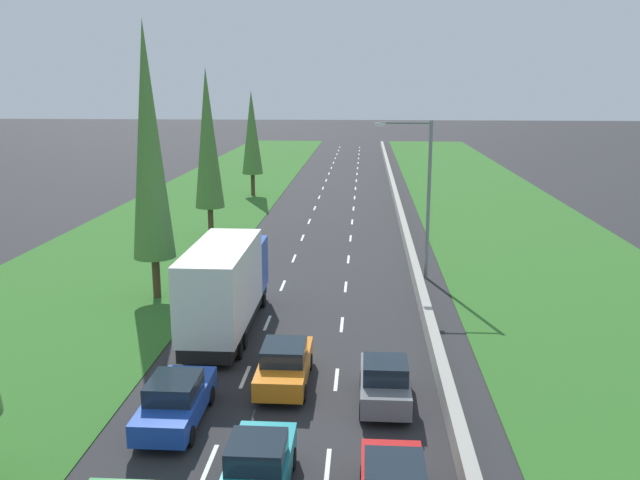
# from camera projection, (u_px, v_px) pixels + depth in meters

# --- Properties ---
(ground_plane) EXTENTS (300.00, 300.00, 0.00)m
(ground_plane) POSITION_uv_depth(u_px,v_px,m) (336.00, 203.00, 63.57)
(ground_plane) COLOR #28282B
(ground_plane) RESTS_ON ground
(grass_verge_left) EXTENTS (14.00, 140.00, 0.04)m
(grass_verge_left) POSITION_uv_depth(u_px,v_px,m) (203.00, 201.00, 64.38)
(grass_verge_left) COLOR #2D6623
(grass_verge_left) RESTS_ON ground
(grass_verge_right) EXTENTS (14.00, 140.00, 0.04)m
(grass_verge_right) POSITION_uv_depth(u_px,v_px,m) (490.00, 204.00, 62.64)
(grass_verge_right) COLOR #2D6623
(grass_verge_right) RESTS_ON ground
(median_barrier) EXTENTS (0.44, 120.00, 0.85)m
(median_barrier) POSITION_uv_depth(u_px,v_px,m) (396.00, 199.00, 63.11)
(median_barrier) COLOR #9E9B93
(median_barrier) RESTS_ON ground
(lane_markings) EXTENTS (3.64, 116.00, 0.01)m
(lane_markings) POSITION_uv_depth(u_px,v_px,m) (336.00, 203.00, 63.57)
(lane_markings) COLOR white
(lane_markings) RESTS_ON ground
(teal_hatchback_centre_lane) EXTENTS (1.74, 3.90, 1.72)m
(teal_hatchback_centre_lane) POSITION_uv_depth(u_px,v_px,m) (259.00, 466.00, 18.27)
(teal_hatchback_centre_lane) COLOR teal
(teal_hatchback_centre_lane) RESTS_ON ground
(grey_hatchback_right_lane) EXTENTS (1.74, 3.90, 1.72)m
(grey_hatchback_right_lane) POSITION_uv_depth(u_px,v_px,m) (385.00, 382.00, 23.40)
(grey_hatchback_right_lane) COLOR slate
(grey_hatchback_right_lane) RESTS_ON ground
(blue_sedan_left_lane) EXTENTS (1.82, 4.50, 1.64)m
(blue_sedan_left_lane) POSITION_uv_depth(u_px,v_px,m) (176.00, 401.00, 22.09)
(blue_sedan_left_lane) COLOR #1E47B7
(blue_sedan_left_lane) RESTS_ON ground
(orange_sedan_centre_lane) EXTENTS (1.82, 4.50, 1.64)m
(orange_sedan_centre_lane) POSITION_uv_depth(u_px,v_px,m) (285.00, 364.00, 24.97)
(orange_sedan_centre_lane) COLOR orange
(orange_sedan_centre_lane) RESTS_ON ground
(white_box_truck_left_lane) EXTENTS (2.46, 9.40, 4.18)m
(white_box_truck_left_lane) POSITION_uv_depth(u_px,v_px,m) (226.00, 285.00, 30.08)
(white_box_truck_left_lane) COLOR black
(white_box_truck_left_lane) RESTS_ON ground
(poplar_tree_second) EXTENTS (2.15, 2.15, 14.05)m
(poplar_tree_second) POSITION_uv_depth(u_px,v_px,m) (149.00, 143.00, 33.54)
(poplar_tree_second) COLOR #4C3823
(poplar_tree_second) RESTS_ON ground
(poplar_tree_third) EXTENTS (2.10, 2.10, 12.11)m
(poplar_tree_third) POSITION_uv_depth(u_px,v_px,m) (208.00, 139.00, 47.86)
(poplar_tree_third) COLOR #4C3823
(poplar_tree_third) RESTS_ON ground
(poplar_tree_fourth) EXTENTS (2.06, 2.06, 10.36)m
(poplar_tree_fourth) POSITION_uv_depth(u_px,v_px,m) (252.00, 133.00, 66.34)
(poplar_tree_fourth) COLOR #4C3823
(poplar_tree_fourth) RESTS_ON ground
(street_light_mast) EXTENTS (3.20, 0.28, 9.00)m
(street_light_mast) POSITION_uv_depth(u_px,v_px,m) (423.00, 188.00, 37.81)
(street_light_mast) COLOR gray
(street_light_mast) RESTS_ON ground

